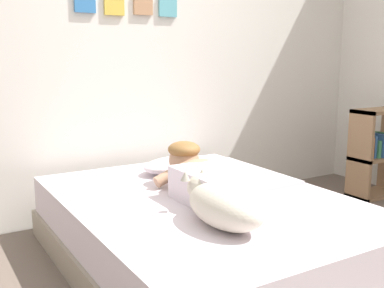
% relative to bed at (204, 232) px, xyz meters
% --- Properties ---
extents(back_wall, '(4.46, 0.12, 2.50)m').
position_rel_bed_xyz_m(back_wall, '(0.04, 1.14, 1.05)').
color(back_wall, silver).
rests_on(back_wall, ground).
extents(bed, '(1.48, 1.98, 0.40)m').
position_rel_bed_xyz_m(bed, '(0.00, 0.00, 0.00)').
color(bed, gray).
rests_on(bed, ground).
extents(pillow, '(0.52, 0.32, 0.11)m').
position_rel_bed_xyz_m(pillow, '(0.16, 0.57, 0.26)').
color(pillow, silver).
rests_on(pillow, bed).
extents(person_lying, '(0.43, 0.92, 0.27)m').
position_rel_bed_xyz_m(person_lying, '(0.05, -0.05, 0.31)').
color(person_lying, silver).
rests_on(person_lying, bed).
extents(dog, '(0.26, 0.57, 0.21)m').
position_rel_bed_xyz_m(dog, '(-0.16, -0.40, 0.31)').
color(dog, beige).
rests_on(dog, bed).
extents(coffee_cup, '(0.12, 0.09, 0.07)m').
position_rel_bed_xyz_m(coffee_cup, '(0.09, 0.31, 0.24)').
color(coffee_cup, '#D84C47').
rests_on(coffee_cup, bed).
extents(cell_phone, '(0.07, 0.14, 0.01)m').
position_rel_bed_xyz_m(cell_phone, '(0.07, -0.03, 0.21)').
color(cell_phone, black).
rests_on(cell_phone, bed).
extents(bookshelf, '(0.45, 0.24, 0.75)m').
position_rel_bed_xyz_m(bookshelf, '(1.96, 0.38, 0.19)').
color(bookshelf, '#997251').
rests_on(bookshelf, ground).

